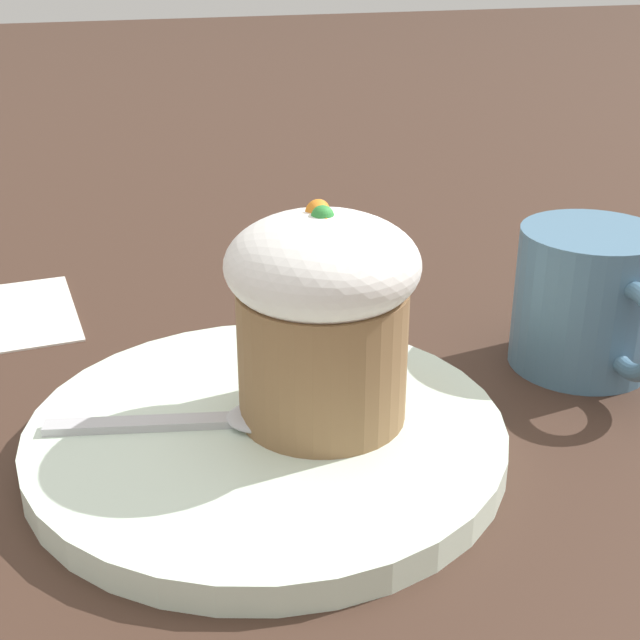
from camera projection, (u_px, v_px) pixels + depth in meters
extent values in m
plane|color=#3D281E|center=(267.00, 449.00, 0.43)|extent=(4.00, 4.00, 0.00)
cylinder|color=silver|center=(266.00, 436.00, 0.43)|extent=(0.23, 0.23, 0.01)
cylinder|color=olive|center=(320.00, 351.00, 0.42)|extent=(0.08, 0.08, 0.07)
ellipsoid|color=white|center=(320.00, 261.00, 0.40)|extent=(0.09, 0.09, 0.05)
cone|color=orange|center=(326.00, 220.00, 0.39)|extent=(0.02, 0.01, 0.01)
sphere|color=green|center=(320.00, 214.00, 0.39)|extent=(0.01, 0.01, 0.01)
cube|color=#B7B7BC|center=(147.00, 424.00, 0.42)|extent=(0.03, 0.10, 0.00)
ellipsoid|color=#B7B7BC|center=(274.00, 416.00, 0.42)|extent=(0.04, 0.04, 0.01)
cylinder|color=teal|center=(586.00, 299.00, 0.50)|extent=(0.08, 0.08, 0.08)
torus|color=teal|center=(632.00, 331.00, 0.46)|extent=(0.05, 0.01, 0.05)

